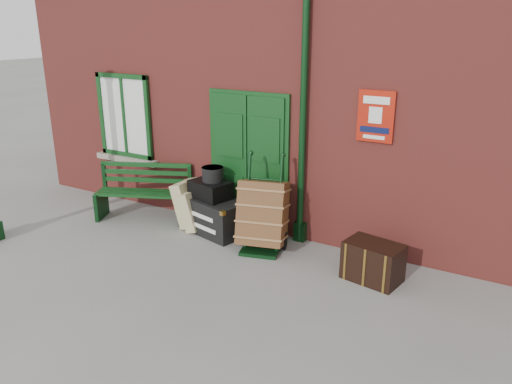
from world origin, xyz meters
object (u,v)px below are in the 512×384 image
Objects in this scene: houdini_trunk at (214,215)px; dark_trunk at (373,262)px; bench at (145,191)px; porter_trolley at (263,214)px.

houdini_trunk is 1.57× the size of dark_trunk.
bench is 2.31× the size of dark_trunk.
porter_trolley is 1.77m from dark_trunk.
dark_trunk is (1.74, -0.13, -0.29)m from porter_trolley.
houdini_trunk is (1.37, 0.11, -0.22)m from bench.
porter_trolley is at bearing 4.86° from houdini_trunk.
porter_trolley reaches higher than dark_trunk.
houdini_trunk is 1.06m from porter_trolley.
dark_trunk is (4.12, -0.20, -0.24)m from bench.
dark_trunk is (2.75, -0.30, -0.02)m from houdini_trunk.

